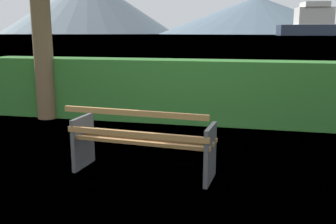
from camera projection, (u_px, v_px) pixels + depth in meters
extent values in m
plane|color=#4C6B33|center=(144.00, 173.00, 4.77)|extent=(1400.00, 1400.00, 0.00)
plane|color=#7A99A8|center=(255.00, 35.00, 297.83)|extent=(620.00, 620.00, 0.00)
cube|color=#A0703F|center=(138.00, 143.00, 4.50)|extent=(1.76, 0.21, 0.04)
cube|color=#A0703F|center=(144.00, 138.00, 4.68)|extent=(1.76, 0.21, 0.04)
cube|color=#A0703F|center=(149.00, 134.00, 4.86)|extent=(1.76, 0.21, 0.04)
cube|color=#A0703F|center=(135.00, 134.00, 4.41)|extent=(1.76, 0.19, 0.06)
cube|color=#A0703F|center=(133.00, 113.00, 4.31)|extent=(1.76, 0.19, 0.06)
cube|color=#4C4C51|center=(83.00, 142.00, 4.93)|extent=(0.09, 0.51, 0.68)
cube|color=#4C4C51|center=(210.00, 154.00, 4.43)|extent=(0.09, 0.51, 0.68)
cube|color=#2D6B28|center=(186.00, 91.00, 7.45)|extent=(8.29, 0.71, 1.22)
cylinder|color=brown|center=(42.00, 31.00, 7.47)|extent=(0.38, 0.38, 3.51)
cube|color=silver|center=(314.00, 16.00, 240.33)|extent=(23.40, 17.37, 10.72)
cube|color=silver|center=(315.00, 5.00, 238.89)|extent=(17.23, 18.02, 3.35)
cone|color=gray|center=(89.00, 5.00, 589.94)|extent=(270.33, 270.33, 87.26)
cone|color=slate|center=(256.00, 15.00, 510.49)|extent=(265.23, 265.23, 49.72)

